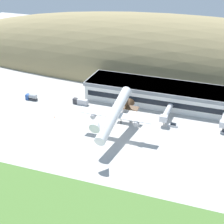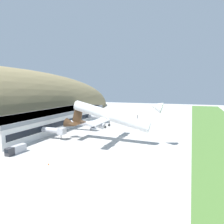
{
  "view_description": "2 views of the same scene",
  "coord_description": "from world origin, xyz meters",
  "px_view_note": "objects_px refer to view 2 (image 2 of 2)",
  "views": [
    {
      "loc": [
        40.55,
        -130.66,
        83.64
      ],
      "look_at": [
        -10.71,
        8.34,
        10.03
      ],
      "focal_mm": 60.0,
      "sensor_mm": 36.0,
      "label": 1
    },
    {
      "loc": [
        -96.93,
        -29.14,
        24.4
      ],
      "look_at": [
        -5.58,
        4.29,
        12.88
      ],
      "focal_mm": 35.0,
      "sensor_mm": 36.0,
      "label": 2
    }
  ],
  "objects_px": {
    "cargo_airplane": "(109,116)",
    "fuel_truck": "(16,150)",
    "jetway_0": "(55,131)",
    "jetway_1": "(82,123)",
    "service_car_1": "(93,128)",
    "traffic_cone_0": "(48,164)",
    "service_car_0": "(106,122)",
    "service_car_2": "(115,118)",
    "jetway_2": "(98,117)",
    "terminal_building": "(54,118)"
  },
  "relations": [
    {
      "from": "fuel_truck",
      "to": "traffic_cone_0",
      "type": "bearing_deg",
      "value": -107.35
    },
    {
      "from": "fuel_truck",
      "to": "cargo_airplane",
      "type": "bearing_deg",
      "value": -41.84
    },
    {
      "from": "jetway_2",
      "to": "service_car_0",
      "type": "height_order",
      "value": "jetway_2"
    },
    {
      "from": "jetway_0",
      "to": "jetway_1",
      "type": "xyz_separation_m",
      "value": [
        22.63,
        -2.33,
        0.0
      ]
    },
    {
      "from": "terminal_building",
      "to": "jetway_0",
      "type": "height_order",
      "value": "terminal_building"
    },
    {
      "from": "service_car_0",
      "to": "fuel_truck",
      "type": "bearing_deg",
      "value": 175.36
    },
    {
      "from": "terminal_building",
      "to": "jetway_0",
      "type": "xyz_separation_m",
      "value": [
        -24.13,
        -17.01,
        -1.59
      ]
    },
    {
      "from": "service_car_2",
      "to": "fuel_truck",
      "type": "xyz_separation_m",
      "value": [
        -93.29,
        5.52,
        0.83
      ]
    },
    {
      "from": "jetway_1",
      "to": "traffic_cone_0",
      "type": "distance_m",
      "value": 54.36
    },
    {
      "from": "jetway_1",
      "to": "service_car_0",
      "type": "distance_m",
      "value": 28.19
    },
    {
      "from": "jetway_0",
      "to": "cargo_airplane",
      "type": "distance_m",
      "value": 26.41
    },
    {
      "from": "service_car_0",
      "to": "service_car_2",
      "type": "xyz_separation_m",
      "value": [
        19.23,
        0.49,
        -0.07
      ]
    },
    {
      "from": "jetway_2",
      "to": "service_car_1",
      "type": "xyz_separation_m",
      "value": [
        -22.18,
        -6.58,
        -3.31
      ]
    },
    {
      "from": "service_car_0",
      "to": "service_car_1",
      "type": "bearing_deg",
      "value": -176.83
    },
    {
      "from": "service_car_1",
      "to": "service_car_2",
      "type": "height_order",
      "value": "service_car_1"
    },
    {
      "from": "jetway_1",
      "to": "service_car_1",
      "type": "distance_m",
      "value": 7.1
    },
    {
      "from": "jetway_1",
      "to": "cargo_airplane",
      "type": "xyz_separation_m",
      "value": [
        -17.89,
        -22.64,
        7.17
      ]
    },
    {
      "from": "terminal_building",
      "to": "traffic_cone_0",
      "type": "height_order",
      "value": "terminal_building"
    },
    {
      "from": "cargo_airplane",
      "to": "traffic_cone_0",
      "type": "bearing_deg",
      "value": 168.21
    },
    {
      "from": "service_car_0",
      "to": "service_car_2",
      "type": "relative_size",
      "value": 0.99
    },
    {
      "from": "jetway_0",
      "to": "service_car_1",
      "type": "distance_m",
      "value": 28.01
    },
    {
      "from": "service_car_1",
      "to": "fuel_truck",
      "type": "bearing_deg",
      "value": 171.77
    },
    {
      "from": "jetway_2",
      "to": "cargo_airplane",
      "type": "distance_m",
      "value": 51.28
    },
    {
      "from": "cargo_airplane",
      "to": "service_car_2",
      "type": "bearing_deg",
      "value": 17.02
    },
    {
      "from": "service_car_1",
      "to": "traffic_cone_0",
      "type": "relative_size",
      "value": 7.96
    },
    {
      "from": "jetway_1",
      "to": "fuel_truck",
      "type": "relative_size",
      "value": 1.96
    },
    {
      "from": "jetway_2",
      "to": "service_car_0",
      "type": "relative_size",
      "value": 2.98
    },
    {
      "from": "service_car_0",
      "to": "fuel_truck",
      "type": "distance_m",
      "value": 74.3
    },
    {
      "from": "cargo_airplane",
      "to": "traffic_cone_0",
      "type": "relative_size",
      "value": 79.05
    },
    {
      "from": "cargo_airplane",
      "to": "fuel_truck",
      "type": "relative_size",
      "value": 5.5
    },
    {
      "from": "terminal_building",
      "to": "fuel_truck",
      "type": "height_order",
      "value": "terminal_building"
    },
    {
      "from": "service_car_0",
      "to": "service_car_2",
      "type": "height_order",
      "value": "service_car_0"
    },
    {
      "from": "jetway_2",
      "to": "service_car_1",
      "type": "bearing_deg",
      "value": -163.48
    },
    {
      "from": "cargo_airplane",
      "to": "service_car_2",
      "type": "height_order",
      "value": "cargo_airplane"
    },
    {
      "from": "cargo_airplane",
      "to": "service_car_1",
      "type": "xyz_separation_m",
      "value": [
        22.21,
        18.08,
        -10.48
      ]
    },
    {
      "from": "jetway_1",
      "to": "cargo_airplane",
      "type": "height_order",
      "value": "cargo_airplane"
    },
    {
      "from": "terminal_building",
      "to": "service_car_1",
      "type": "distance_m",
      "value": 24.57
    },
    {
      "from": "jetway_0",
      "to": "service_car_0",
      "type": "xyz_separation_m",
      "value": [
        50.44,
        -5.59,
        -3.31
      ]
    },
    {
      "from": "service_car_0",
      "to": "traffic_cone_0",
      "type": "bearing_deg",
      "value": -171.26
    },
    {
      "from": "jetway_2",
      "to": "jetway_1",
      "type": "bearing_deg",
      "value": -175.66
    },
    {
      "from": "cargo_airplane",
      "to": "jetway_1",
      "type": "bearing_deg",
      "value": 51.68
    },
    {
      "from": "jetway_1",
      "to": "terminal_building",
      "type": "bearing_deg",
      "value": 85.58
    },
    {
      "from": "jetway_1",
      "to": "service_car_2",
      "type": "height_order",
      "value": "jetway_1"
    },
    {
      "from": "cargo_airplane",
      "to": "service_car_0",
      "type": "bearing_deg",
      "value": 22.98
    },
    {
      "from": "jetway_2",
      "to": "service_car_1",
      "type": "height_order",
      "value": "jetway_2"
    },
    {
      "from": "jetway_1",
      "to": "service_car_0",
      "type": "height_order",
      "value": "jetway_1"
    },
    {
      "from": "jetway_0",
      "to": "jetway_1",
      "type": "bearing_deg",
      "value": -5.88
    },
    {
      "from": "jetway_2",
      "to": "cargo_airplane",
      "type": "relative_size",
      "value": 0.27
    },
    {
      "from": "service_car_2",
      "to": "jetway_2",
      "type": "bearing_deg",
      "value": 166.89
    },
    {
      "from": "cargo_airplane",
      "to": "fuel_truck",
      "type": "bearing_deg",
      "value": 138.16
    }
  ]
}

